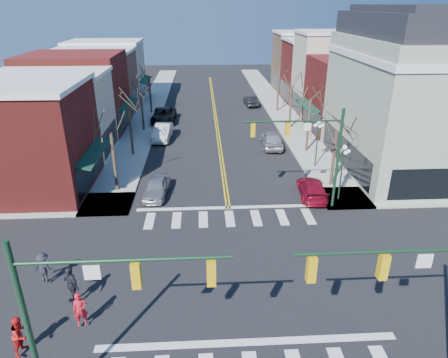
{
  "coord_description": "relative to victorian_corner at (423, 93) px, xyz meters",
  "views": [
    {
      "loc": [
        -1.73,
        -17.4,
        13.38
      ],
      "look_at": [
        -0.37,
        6.54,
        2.8
      ],
      "focal_mm": 32.0,
      "sensor_mm": 36.0,
      "label": 1
    }
  ],
  "objects": [
    {
      "name": "ground",
      "position": [
        -16.5,
        -14.5,
        -6.66
      ],
      "size": [
        160.0,
        160.0,
        0.0
      ],
      "primitive_type": "plane",
      "color": "black",
      "rests_on": "ground"
    },
    {
      "name": "sidewalk_left",
      "position": [
        -25.25,
        5.5,
        -6.58
      ],
      "size": [
        3.5,
        70.0,
        0.15
      ],
      "primitive_type": "cube",
      "color": "#9E9B93",
      "rests_on": "ground"
    },
    {
      "name": "sidewalk_right",
      "position": [
        -7.75,
        5.5,
        -6.58
      ],
      "size": [
        3.5,
        70.0,
        0.15
      ],
      "primitive_type": "cube",
      "color": "#9E9B93",
      "rests_on": "ground"
    },
    {
      "name": "bldg_left_brick_a",
      "position": [
        -32.0,
        -2.75,
        -2.66
      ],
      "size": [
        10.0,
        8.5,
        8.0
      ],
      "primitive_type": "cube",
      "color": "maroon",
      "rests_on": "ground"
    },
    {
      "name": "bldg_left_stucco_a",
      "position": [
        -32.0,
        5.0,
        -2.91
      ],
      "size": [
        10.0,
        7.0,
        7.5
      ],
      "primitive_type": "cube",
      "color": "#BFB69E",
      "rests_on": "ground"
    },
    {
      "name": "bldg_left_brick_b",
      "position": [
        -32.0,
        13.0,
        -2.41
      ],
      "size": [
        10.0,
        9.0,
        8.5
      ],
      "primitive_type": "cube",
      "color": "maroon",
      "rests_on": "ground"
    },
    {
      "name": "bldg_left_tan",
      "position": [
        -32.0,
        21.25,
        -2.76
      ],
      "size": [
        10.0,
        7.5,
        7.8
      ],
      "primitive_type": "cube",
      "color": "#86624A",
      "rests_on": "ground"
    },
    {
      "name": "bldg_left_stucco_b",
      "position": [
        -32.0,
        29.0,
        -2.56
      ],
      "size": [
        10.0,
        8.0,
        8.2
      ],
      "primitive_type": "cube",
      "color": "#BFB69E",
      "rests_on": "ground"
    },
    {
      "name": "bldg_right_brick_a",
      "position": [
        -1.0,
        11.25,
        -2.66
      ],
      "size": [
        10.0,
        8.5,
        8.0
      ],
      "primitive_type": "cube",
      "color": "maroon",
      "rests_on": "ground"
    },
    {
      "name": "bldg_right_stucco",
      "position": [
        -1.0,
        19.0,
        -1.66
      ],
      "size": [
        10.0,
        7.0,
        10.0
      ],
      "primitive_type": "cube",
      "color": "#BFB69E",
      "rests_on": "ground"
    },
    {
      "name": "bldg_right_brick_b",
      "position": [
        -1.0,
        26.5,
        -2.41
      ],
      "size": [
        10.0,
        8.0,
        8.5
      ],
      "primitive_type": "cube",
      "color": "maroon",
      "rests_on": "ground"
    },
    {
      "name": "bldg_right_tan",
      "position": [
        -1.0,
        34.5,
        -2.16
      ],
      "size": [
        10.0,
        8.0,
        9.0
      ],
      "primitive_type": "cube",
      "color": "#86624A",
      "rests_on": "ground"
    },
    {
      "name": "victorian_corner",
      "position": [
        0.0,
        0.0,
        0.0
      ],
      "size": [
        12.25,
        14.25,
        13.3
      ],
      "color": "#9BA58F",
      "rests_on": "ground"
    },
    {
      "name": "traffic_mast_near_left",
      "position": [
        -22.05,
        -21.9,
        -1.95
      ],
      "size": [
        6.6,
        0.28,
        7.2
      ],
      "color": "#14331E",
      "rests_on": "ground"
    },
    {
      "name": "traffic_mast_near_right",
      "position": [
        -10.95,
        -21.9,
        -1.95
      ],
      "size": [
        6.6,
        0.28,
        7.2
      ],
      "color": "#14331E",
      "rests_on": "ground"
    },
    {
      "name": "traffic_mast_far_right",
      "position": [
        -10.95,
        -7.1,
        -1.95
      ],
      "size": [
        6.6,
        0.28,
        7.2
      ],
      "color": "#14331E",
      "rests_on": "ground"
    },
    {
      "name": "lamppost_corner",
      "position": [
        -8.3,
        -6.0,
        -3.7
      ],
      "size": [
        0.36,
        0.36,
        4.33
      ],
      "color": "#14331E",
      "rests_on": "ground"
    },
    {
      "name": "lamppost_midblock",
      "position": [
        -8.3,
        0.5,
        -3.7
      ],
      "size": [
        0.36,
        0.36,
        4.33
      ],
      "color": "#14331E",
      "rests_on": "ground"
    },
    {
      "name": "tree_left_a",
      "position": [
        -24.9,
        -3.5,
        -4.28
      ],
      "size": [
        0.24,
        0.24,
        4.76
      ],
      "primitive_type": "cylinder",
      "color": "#382B21",
      "rests_on": "ground"
    },
    {
      "name": "tree_left_b",
      "position": [
        -24.9,
        4.5,
        -4.14
      ],
      "size": [
        0.24,
        0.24,
        5.04
      ],
      "primitive_type": "cylinder",
      "color": "#382B21",
      "rests_on": "ground"
    },
    {
      "name": "tree_left_c",
      "position": [
        -24.9,
        12.5,
        -4.38
      ],
      "size": [
        0.24,
        0.24,
        4.55
      ],
      "primitive_type": "cylinder",
      "color": "#382B21",
      "rests_on": "ground"
    },
    {
      "name": "tree_left_d",
      "position": [
        -24.9,
        20.5,
        -4.21
      ],
      "size": [
        0.24,
        0.24,
        4.9
      ],
      "primitive_type": "cylinder",
      "color": "#382B21",
      "rests_on": "ground"
    },
    {
      "name": "tree_right_a",
      "position": [
        -8.1,
        -3.5,
        -4.35
      ],
      "size": [
        0.24,
        0.24,
        4.62
      ],
      "primitive_type": "cylinder",
      "color": "#382B21",
      "rests_on": "ground"
    },
    {
      "name": "tree_right_b",
      "position": [
        -8.1,
        4.5,
        -4.07
      ],
      "size": [
        0.24,
        0.24,
        5.18
      ],
      "primitive_type": "cylinder",
      "color": "#382B21",
      "rests_on": "ground"
    },
    {
      "name": "tree_right_c",
      "position": [
        -8.1,
        12.5,
        -4.24
      ],
      "size": [
        0.24,
        0.24,
        4.83
      ],
      "primitive_type": "cylinder",
      "color": "#382B21",
      "rests_on": "ground"
    },
    {
      "name": "tree_right_d",
      "position": [
        -8.1,
        20.5,
        -4.17
      ],
      "size": [
        0.24,
        0.24,
        4.97
      ],
      "primitive_type": "cylinder",
      "color": "#382B21",
      "rests_on": "ground"
    },
    {
      "name": "car_left_near",
      "position": [
        -21.78,
        -4.45,
        -5.96
      ],
      "size": [
        2.03,
        4.24,
        1.4
      ],
      "primitive_type": "imported",
      "rotation": [
        0.0,
        0.0,
        -0.09
      ],
      "color": "#A1A2A6",
      "rests_on": "ground"
    },
    {
      "name": "car_left_mid",
      "position": [
        -22.49,
        9.27,
        -5.85
      ],
      "size": [
        2.05,
        5.03,
        1.62
      ],
      "primitive_type": "imported",
      "rotation": [
        0.0,
        0.0,
        -0.07
      ],
      "color": "silver",
      "rests_on": "ground"
    },
    {
      "name": "car_left_far",
      "position": [
        -22.9,
        16.2,
        -5.84
      ],
      "size": [
        2.87,
        5.98,
        1.64
      ],
      "primitive_type": "imported",
      "rotation": [
        0.0,
        0.0,
        -0.02
      ],
      "color": "black",
      "rests_on": "ground"
    },
    {
      "name": "car_right_near",
      "position": [
        -10.1,
        -5.24,
        -5.99
      ],
      "size": [
        2.29,
        4.72,
        1.33
      ],
      "primitive_type": "imported",
      "rotation": [
        0.0,
        0.0,
        3.05
      ],
      "color": "maroon",
      "rests_on": "ground"
    },
    {
      "name": "car_right_mid",
      "position": [
        -11.26,
        6.17,
        -5.81
      ],
      "size": [
        2.23,
        5.04,
        1.69
      ],
      "primitive_type": "imported",
      "rotation": [
        0.0,
        0.0,
        3.09
      ],
      "color": "silver",
      "rests_on": "ground"
    },
    {
      "name": "car_right_far",
      "position": [
        -11.28,
        24.02,
        -5.97
      ],
      "size": [
        1.8,
        4.3,
        1.38
      ],
      "primitive_type": "imported",
      "rotation": [
        0.0,
        0.0,
        3.22
      ],
      "color": "black",
      "rests_on": "ground"
    },
    {
      "name": "pedestrian_red_a",
      "position": [
        -23.8,
        -17.78,
        -5.67
      ],
      "size": [
        0.7,
        0.56,
        1.68
      ],
      "primitive_type": "imported",
      "rotation": [
        0.0,
        0.0,
        0.3
      ],
      "color": "red",
      "rests_on": "sidewalk_left"
    },
    {
      "name": "pedestrian_red_b",
      "position": [
        -25.82,
        -19.16,
        -5.63
      ],
      "size": [
        0.82,
        0.97,
        1.75
      ],
      "primitive_type": "imported",
      "rotation": [
        0.0,
        0.0,
        1.37
      ],
      "color": "red",
      "rests_on": "sidewalk_left"
    },
    {
      "name": "pedestrian_dark_a",
      "position": [
        -24.64,
        -16.19,
        -5.54
      ],
      "size": [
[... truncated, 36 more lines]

